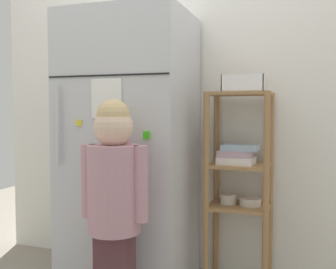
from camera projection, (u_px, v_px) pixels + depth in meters
name	position (u px, v px, depth m)	size (l,w,h in m)	color
kitchen_wall_back	(182.00, 108.00, 2.61)	(2.68, 0.03, 2.10)	silver
refrigerator	(130.00, 150.00, 2.39)	(0.71, 0.63, 1.60)	silver
child_standing	(114.00, 188.00, 1.93)	(0.35, 0.26, 1.09)	brown
pantry_shelf_unit	(239.00, 171.00, 2.33)	(0.37, 0.31, 1.14)	#9E7247
fruit_bin	(245.00, 85.00, 2.27)	(0.23, 0.18, 0.09)	white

